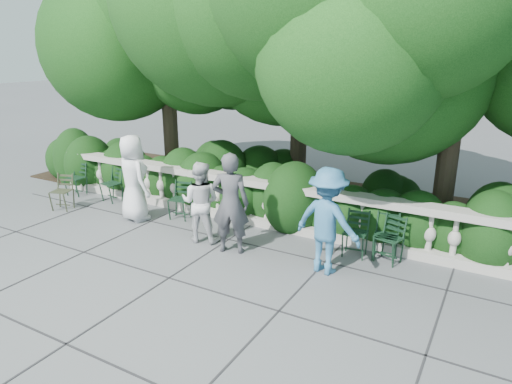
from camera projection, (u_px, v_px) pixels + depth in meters
The scene contains 15 objects.
ground at pixel (228, 261), 8.01m from camera, with size 90.00×90.00×0.00m, color #4C4F53.
balustrade at pixel (275, 206), 9.36m from camera, with size 12.00×0.44×1.00m.
shrub_hedge at pixel (299, 211), 10.50m from camera, with size 15.00×2.60×1.70m, color black, non-canonical shape.
tree_canopy at pixel (339, 28), 9.16m from camera, with size 15.04×6.52×6.78m.
chair_a at pixel (73, 196), 11.52m from camera, with size 0.44×0.48×0.84m, color black, non-canonical shape.
chair_b at pixel (108, 203), 11.06m from camera, with size 0.44×0.48×0.84m, color black, non-canonical shape.
chair_c at pixel (178, 221), 9.89m from camera, with size 0.44×0.48×0.84m, color black, non-canonical shape.
chair_d at pixel (352, 259), 8.10m from camera, with size 0.44×0.48×0.84m, color black, non-canonical shape.
chair_e at pixel (383, 262), 7.96m from camera, with size 0.44×0.48×0.84m, color black, non-canonical shape.
chair_f at pixel (383, 264), 7.89m from camera, with size 0.44×0.48×0.84m, color black, non-canonical shape.
chair_weathered at pixel (60, 212), 10.45m from camera, with size 0.44×0.48×0.84m, color black, non-canonical shape.
person_businessman at pixel (133, 178), 9.72m from camera, with size 0.91×0.59×1.86m, color white.
person_woman_grey at pixel (230, 203), 8.13m from camera, with size 0.68×0.44×1.86m, color #424247.
person_casual_man at pixel (200, 202), 8.66m from camera, with size 0.76×0.59×1.57m, color silver.
person_older_blue at pixel (327, 221), 7.40m from camera, with size 1.15×0.66×1.79m, color teal.
Camera 1 is at (4.01, -6.10, 3.56)m, focal length 32.00 mm.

